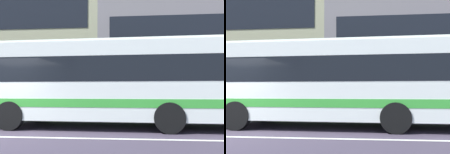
% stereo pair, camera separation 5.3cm
% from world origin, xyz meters
% --- Properties ---
extents(hedge_row_far, '(20.20, 1.10, 1.16)m').
position_xyz_m(hedge_row_far, '(-0.81, 5.56, 0.58)').
color(hedge_row_far, '#3C6A2B').
rests_on(hedge_row_far, ground_plane).
extents(apartment_block_left, '(18.58, 11.12, 12.75)m').
position_xyz_m(apartment_block_left, '(-7.39, 15.71, 6.38)').
color(apartment_block_left, tan).
rests_on(apartment_block_left, ground_plane).
extents(transit_bus, '(11.51, 2.99, 3.18)m').
position_xyz_m(transit_bus, '(4.95, 2.14, 1.75)').
color(transit_bus, silver).
rests_on(transit_bus, ground_plane).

